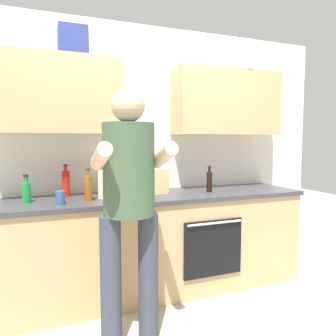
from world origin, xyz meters
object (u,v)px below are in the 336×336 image
object	(u,v)px
bottle_soda	(26,191)
bottle_hotsauce	(66,183)
bottle_juice	(119,185)
grocery_bag_bread	(156,181)
bottle_syrup	(88,188)
bottle_soy	(209,181)
grocery_bag_rice	(110,184)
cup_tea	(60,198)
person_standing	(129,196)

from	to	relation	value
bottle_soda	bottle_hotsauce	distance (m)	0.36
bottle_juice	bottle_soda	world-z (taller)	bottle_juice
bottle_hotsauce	grocery_bag_bread	bearing A→B (deg)	-7.09
grocery_bag_bread	bottle_syrup	bearing A→B (deg)	-165.60
bottle_juice	bottle_soy	world-z (taller)	bottle_juice
grocery_bag_rice	bottle_soda	bearing A→B (deg)	-177.88
bottle_soda	grocery_bag_rice	distance (m)	0.67
bottle_hotsauce	grocery_bag_bread	distance (m)	0.80
bottle_soda	cup_tea	world-z (taller)	bottle_soda
bottle_hotsauce	person_standing	bearing A→B (deg)	-68.55
person_standing	bottle_syrup	world-z (taller)	person_standing
bottle_juice	bottle_syrup	world-z (taller)	bottle_juice
bottle_soda	person_standing	bearing A→B (deg)	-47.11
bottle_soda	bottle_hotsauce	xyz separation A→B (m)	(0.31, 0.17, 0.03)
bottle_syrup	grocery_bag_rice	world-z (taller)	bottle_syrup
bottle_soda	cup_tea	distance (m)	0.31
bottle_syrup	bottle_soda	bearing A→B (deg)	168.85
person_standing	grocery_bag_bread	world-z (taller)	person_standing
bottle_soy	bottle_juice	bearing A→B (deg)	-169.52
bottle_soda	grocery_bag_bread	world-z (taller)	same
bottle_syrup	bottle_hotsauce	bearing A→B (deg)	120.97
bottle_soy	cup_tea	xyz separation A→B (m)	(-1.36, -0.12, -0.05)
bottle_soy	bottle_hotsauce	xyz separation A→B (m)	(-1.30, 0.23, 0.02)
bottle_juice	cup_tea	xyz separation A→B (m)	(-0.45, 0.04, -0.08)
grocery_bag_rice	bottle_hotsauce	bearing A→B (deg)	158.11
bottle_juice	grocery_bag_bread	size ratio (longest dim) A/B	1.44
person_standing	bottle_juice	xyz separation A→B (m)	(0.04, 0.48, 0.01)
person_standing	grocery_bag_rice	world-z (taller)	person_standing
bottle_hotsauce	grocery_bag_bread	size ratio (longest dim) A/B	1.26
cup_tea	bottle_syrup	bearing A→B (deg)	21.36
bottle_hotsauce	bottle_soda	bearing A→B (deg)	-151.34
bottle_juice	grocery_bag_rice	xyz separation A→B (m)	(-0.02, 0.25, -0.02)
bottle_soy	bottle_syrup	xyz separation A→B (m)	(-1.14, -0.04, 0.00)
bottle_hotsauce	bottle_syrup	bearing A→B (deg)	-59.03
cup_tea	grocery_bag_bread	bearing A→B (deg)	16.26
grocery_bag_rice	person_standing	bearing A→B (deg)	-91.38
bottle_syrup	grocery_bag_rice	distance (m)	0.24
bottle_soda	bottle_syrup	world-z (taller)	bottle_syrup
person_standing	bottle_soda	size ratio (longest dim) A/B	7.71
bottle_soda	grocery_bag_bread	distance (m)	1.11
bottle_juice	bottle_hotsauce	world-z (taller)	bottle_juice
bottle_syrup	person_standing	bearing A→B (deg)	-73.08
grocery_bag_bread	grocery_bag_rice	distance (m)	0.44
cup_tea	bottle_hotsauce	bearing A→B (deg)	79.26
bottle_juice	person_standing	bearing A→B (deg)	-94.87
bottle_hotsauce	bottle_syrup	xyz separation A→B (m)	(0.16, -0.26, -0.02)
bottle_soy	grocery_bag_bread	size ratio (longest dim) A/B	1.12
bottle_syrup	grocery_bag_bread	size ratio (longest dim) A/B	1.17
bottle_syrup	grocery_bag_bread	bearing A→B (deg)	14.40
grocery_bag_bread	bottle_juice	bearing A→B (deg)	-144.23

